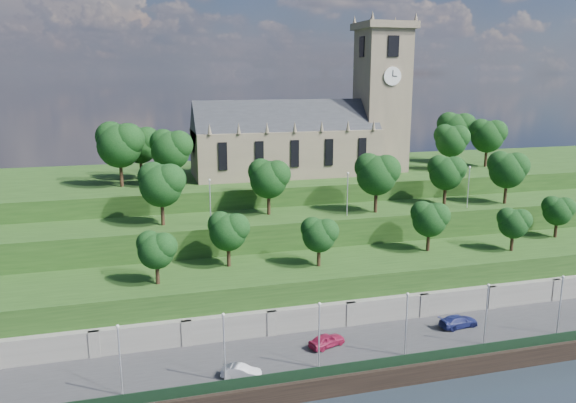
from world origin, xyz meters
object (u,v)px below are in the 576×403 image
object	(u,v)px
church	(312,131)
car_middle	(241,372)
car_left	(327,340)
car_right	(459,321)

from	to	relation	value
church	car_middle	world-z (taller)	church
car_left	car_middle	size ratio (longest dim) A/B	1.09
car_left	car_right	bearing A→B (deg)	-108.66
car_middle	car_right	world-z (taller)	car_right
church	car_left	bearing A→B (deg)	-104.87
car_middle	car_right	size ratio (longest dim) A/B	0.81
church	car_left	world-z (taller)	church
car_left	car_middle	bearing A→B (deg)	90.59
church	car_left	xyz separation A→B (m)	(-10.41, -39.21, -19.77)
car_middle	car_right	xyz separation A→B (m)	(27.98, 4.67, 0.06)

